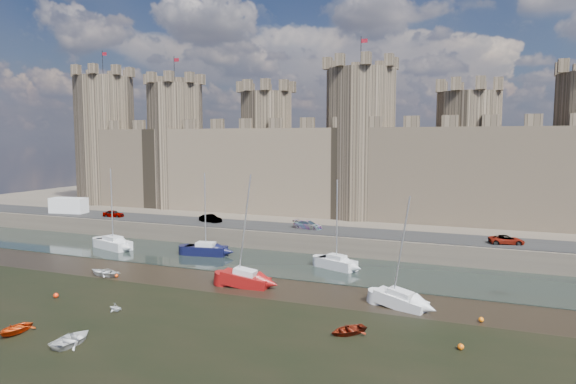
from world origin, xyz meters
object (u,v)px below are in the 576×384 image
car_3 (507,240)px  sailboat_2 (336,262)px  sailboat_1 (206,249)px  sailboat_4 (245,279)px  sailboat_0 (113,243)px  car_0 (113,214)px  dinghy_0 (14,330)px  car_2 (308,225)px  car_1 (211,219)px  sailboat_5 (400,300)px  van (69,206)px

car_3 → sailboat_2: size_ratio=0.39×
sailboat_1 → sailboat_4: 15.10m
sailboat_0 → car_0: bearing=146.6°
sailboat_0 → sailboat_1: (13.54, 1.36, -0.01)m
sailboat_1 → dinghy_0: size_ratio=3.44×
car_2 → dinghy_0: 39.47m
car_3 → sailboat_2: (-17.98, -9.04, -2.24)m
car_1 → sailboat_5: (31.25, -20.81, -2.38)m
car_1 → dinghy_0: car_1 is taller
car_2 → car_3: size_ratio=1.04×
sailboat_0 → dinghy_0: bearing=-46.6°
van → sailboat_4: sailboat_4 is taller
van → sailboat_2: bearing=-19.8°
car_2 → sailboat_1: bearing=140.4°
sailboat_2 → dinghy_0: size_ratio=3.33×
sailboat_2 → dinghy_0: bearing=-100.8°
van → car_2: bearing=-7.9°
sailboat_4 → sailboat_5: (15.59, -0.73, -0.09)m
car_1 → car_2: car_1 is taller
sailboat_2 → sailboat_5: sailboat_2 is taller
sailboat_5 → sailboat_4: bearing=-165.0°
sailboat_1 → sailboat_4: bearing=-53.3°
sailboat_0 → sailboat_2: (30.96, 0.86, -0.02)m
van → dinghy_0: (31.42, -37.32, -3.49)m
car_2 → sailboat_5: 26.49m
car_1 → sailboat_2: 24.52m
car_0 → dinghy_0: car_0 is taller
sailboat_0 → sailboat_2: bearing=18.3°
sailboat_1 → car_2: bearing=34.0°
car_2 → sailboat_1: sailboat_1 is taller
van → sailboat_4: bearing=-33.6°
van → sailboat_5: size_ratio=0.60×
van → sailboat_1: 32.81m
sailboat_4 → sailboat_5: 15.61m
sailboat_2 → dinghy_0: 32.81m
sailboat_5 → sailboat_1: bearing=174.6°
car_0 → sailboat_5: bearing=-116.8°
car_2 → sailboat_0: (-23.90, -11.04, -2.26)m
sailboat_0 → sailboat_5: (39.95, -9.91, -0.11)m
car_2 → sailboat_4: bearing=-171.3°
sailboat_2 → car_3: bearing=47.9°
sailboat_0 → sailboat_1: size_ratio=1.03×
car_1 → car_0: bearing=108.8°
car_2 → sailboat_5: size_ratio=0.41×
car_0 → sailboat_2: size_ratio=0.33×
sailboat_4 → car_3: bearing=34.6°
sailboat_0 → sailboat_4: size_ratio=0.95×
car_0 → van: van is taller
car_2 → dinghy_0: bearing=172.2°
car_3 → sailboat_4: (-24.58, -19.08, -2.23)m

